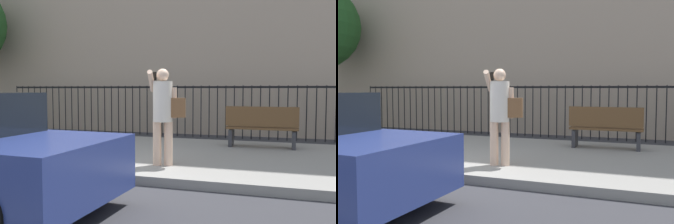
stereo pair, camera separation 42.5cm
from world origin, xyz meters
TOP-DOWN VIEW (x-y plane):
  - ground_plane at (0.00, 0.00)m, footprint 60.00×60.00m
  - sidewalk at (0.00, 2.20)m, footprint 28.00×4.40m
  - iron_fence at (0.00, 5.90)m, footprint 12.03×0.04m
  - pedestrian_on_phone at (1.37, 0.88)m, footprint 0.70×0.50m
  - street_bench at (2.88, 3.36)m, footprint 1.60×0.45m

SIDE VIEW (x-z plane):
  - ground_plane at x=0.00m, z-range 0.00..0.00m
  - sidewalk at x=0.00m, z-range 0.00..0.15m
  - street_bench at x=2.88m, z-range 0.18..1.13m
  - iron_fence at x=0.00m, z-range 0.22..1.82m
  - pedestrian_on_phone at x=1.37m, z-range 0.29..1.99m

